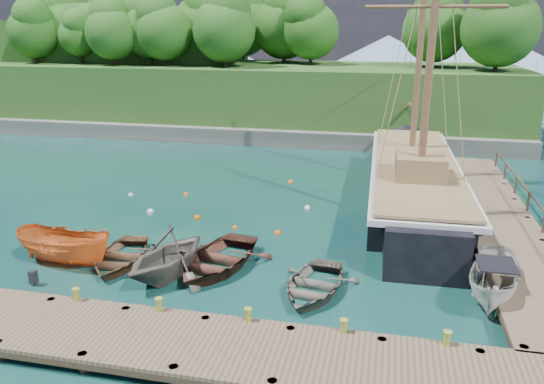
{
  "coord_description": "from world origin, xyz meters",
  "views": [
    {
      "loc": [
        5.94,
        -19.29,
        9.51
      ],
      "look_at": [
        0.76,
        3.95,
        2.0
      ],
      "focal_mm": 35.0,
      "sensor_mm": 36.0,
      "label": 1
    }
  ],
  "objects_px": {
    "rowboat_2": "(217,268)",
    "motorboat_orange": "(67,264)",
    "cabin_boat_white": "(492,300)",
    "schooner": "(413,186)",
    "rowboat_1": "(168,277)",
    "rowboat_3": "(313,292)",
    "rowboat_0": "(120,263)"
  },
  "relations": [
    {
      "from": "rowboat_0",
      "to": "rowboat_1",
      "type": "xyz_separation_m",
      "value": [
        2.48,
        -0.73,
        0.0
      ]
    },
    {
      "from": "rowboat_0",
      "to": "cabin_boat_white",
      "type": "bearing_deg",
      "value": -6.7
    },
    {
      "from": "rowboat_2",
      "to": "cabin_boat_white",
      "type": "height_order",
      "value": "cabin_boat_white"
    },
    {
      "from": "rowboat_0",
      "to": "rowboat_3",
      "type": "xyz_separation_m",
      "value": [
        8.26,
        -0.73,
        0.0
      ]
    },
    {
      "from": "rowboat_0",
      "to": "rowboat_1",
      "type": "relative_size",
      "value": 0.99
    },
    {
      "from": "rowboat_3",
      "to": "motorboat_orange",
      "type": "height_order",
      "value": "motorboat_orange"
    },
    {
      "from": "rowboat_3",
      "to": "schooner",
      "type": "bearing_deg",
      "value": 79.97
    },
    {
      "from": "rowboat_2",
      "to": "motorboat_orange",
      "type": "bearing_deg",
      "value": -159.91
    },
    {
      "from": "rowboat_3",
      "to": "schooner",
      "type": "height_order",
      "value": "schooner"
    },
    {
      "from": "motorboat_orange",
      "to": "schooner",
      "type": "relative_size",
      "value": 0.17
    },
    {
      "from": "rowboat_1",
      "to": "rowboat_2",
      "type": "bearing_deg",
      "value": 54.55
    },
    {
      "from": "motorboat_orange",
      "to": "rowboat_2",
      "type": "bearing_deg",
      "value": -74.56
    },
    {
      "from": "rowboat_0",
      "to": "motorboat_orange",
      "type": "xyz_separation_m",
      "value": [
        -2.14,
        -0.51,
        0.0
      ]
    },
    {
      "from": "rowboat_1",
      "to": "cabin_boat_white",
      "type": "xyz_separation_m",
      "value": [
        12.19,
        0.82,
        0.0
      ]
    },
    {
      "from": "rowboat_1",
      "to": "cabin_boat_white",
      "type": "height_order",
      "value": "rowboat_1"
    },
    {
      "from": "rowboat_2",
      "to": "rowboat_3",
      "type": "distance_m",
      "value": 4.35
    },
    {
      "from": "rowboat_0",
      "to": "rowboat_2",
      "type": "height_order",
      "value": "rowboat_2"
    },
    {
      "from": "rowboat_1",
      "to": "rowboat_2",
      "type": "relative_size",
      "value": 0.84
    },
    {
      "from": "rowboat_2",
      "to": "motorboat_orange",
      "type": "relative_size",
      "value": 1.11
    },
    {
      "from": "rowboat_1",
      "to": "rowboat_2",
      "type": "height_order",
      "value": "rowboat_1"
    },
    {
      "from": "rowboat_1",
      "to": "cabin_boat_white",
      "type": "relative_size",
      "value": 0.96
    },
    {
      "from": "rowboat_1",
      "to": "rowboat_2",
      "type": "distance_m",
      "value": 2.01
    },
    {
      "from": "rowboat_1",
      "to": "motorboat_orange",
      "type": "xyz_separation_m",
      "value": [
        -4.63,
        0.22,
        0.0
      ]
    },
    {
      "from": "rowboat_1",
      "to": "cabin_boat_white",
      "type": "distance_m",
      "value": 12.22
    },
    {
      "from": "rowboat_1",
      "to": "schooner",
      "type": "bearing_deg",
      "value": 66.59
    },
    {
      "from": "rowboat_3",
      "to": "motorboat_orange",
      "type": "distance_m",
      "value": 10.4
    },
    {
      "from": "schooner",
      "to": "rowboat_2",
      "type": "bearing_deg",
      "value": -129.92
    },
    {
      "from": "rowboat_0",
      "to": "motorboat_orange",
      "type": "relative_size",
      "value": 0.92
    },
    {
      "from": "rowboat_2",
      "to": "schooner",
      "type": "height_order",
      "value": "schooner"
    },
    {
      "from": "rowboat_2",
      "to": "cabin_boat_white",
      "type": "relative_size",
      "value": 1.15
    },
    {
      "from": "rowboat_1",
      "to": "schooner",
      "type": "xyz_separation_m",
      "value": [
        9.67,
        11.3,
        1.04
      ]
    },
    {
      "from": "rowboat_1",
      "to": "motorboat_orange",
      "type": "relative_size",
      "value": 0.93
    }
  ]
}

